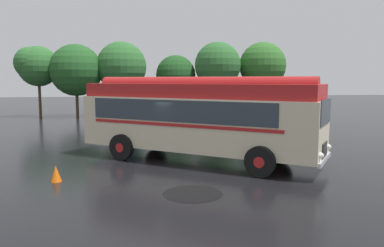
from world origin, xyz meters
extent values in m
plane|color=black|center=(0.00, 0.00, 0.00)|extent=(120.00, 120.00, 0.00)
cube|color=beige|center=(0.49, -0.44, 1.60)|extent=(9.57, 7.88, 2.10)
cube|color=red|center=(0.49, -0.44, 2.93)|extent=(9.29, 7.60, 0.56)
cylinder|color=red|center=(0.49, -0.44, 3.19)|extent=(8.05, 6.05, 0.60)
cube|color=#2D3842|center=(0.99, 0.76, 2.17)|extent=(6.51, 4.71, 0.84)
cube|color=#2D3842|center=(-0.49, -1.29, 2.17)|extent=(6.51, 4.71, 0.84)
cube|color=red|center=(1.07, 0.70, 1.63)|extent=(6.67, 4.82, 0.12)
cube|color=red|center=(-0.41, -1.35, 1.63)|extent=(6.67, 4.82, 0.12)
cube|color=#2D3842|center=(4.56, -3.38, 2.27)|extent=(1.32, 1.80, 0.88)
cube|color=black|center=(4.56, -3.38, 0.90)|extent=(0.58, 0.76, 0.56)
cube|color=silver|center=(4.58, -3.39, 0.57)|extent=(1.47, 1.98, 0.16)
sphere|color=white|center=(5.10, -2.66, 0.87)|extent=(0.22, 0.22, 0.22)
sphere|color=white|center=(4.04, -4.12, 0.87)|extent=(0.22, 0.22, 0.22)
cylinder|color=black|center=(3.77, -1.20, 0.55)|extent=(1.06, 0.87, 1.10)
cylinder|color=red|center=(3.77, -1.20, 0.55)|extent=(0.50, 0.48, 0.39)
cylinder|color=black|center=(2.25, -3.31, 0.55)|extent=(1.06, 0.87, 1.10)
cylinder|color=red|center=(2.25, -3.31, 0.55)|extent=(0.50, 0.48, 0.39)
cylinder|color=black|center=(-1.10, 2.31, 0.55)|extent=(1.06, 0.87, 1.10)
cylinder|color=red|center=(-1.10, 2.31, 0.55)|extent=(0.50, 0.48, 0.39)
cylinder|color=black|center=(-2.62, 0.20, 0.55)|extent=(1.06, 0.87, 1.10)
cylinder|color=red|center=(-2.62, 0.20, 0.55)|extent=(0.50, 0.48, 0.39)
cube|color=navy|center=(-2.68, 13.30, 0.67)|extent=(1.80, 4.24, 0.70)
cube|color=navy|center=(-2.68, 13.45, 1.34)|extent=(1.55, 2.22, 0.64)
cube|color=#2D3842|center=(-1.92, 13.43, 1.34)|extent=(0.07, 1.93, 0.50)
cube|color=#2D3842|center=(-3.44, 13.46, 1.34)|extent=(0.07, 1.93, 0.50)
cylinder|color=black|center=(-1.83, 11.97, 0.32)|extent=(0.21, 0.64, 0.64)
cylinder|color=black|center=(-3.59, 12.02, 0.32)|extent=(0.21, 0.64, 0.64)
cylinder|color=black|center=(-1.77, 14.58, 0.32)|extent=(0.21, 0.64, 0.64)
cylinder|color=black|center=(-3.53, 14.62, 0.32)|extent=(0.21, 0.64, 0.64)
cube|color=#4C5156|center=(0.22, 14.26, 0.67)|extent=(2.07, 4.34, 0.70)
cube|color=#4C5156|center=(0.20, 14.41, 1.34)|extent=(1.69, 2.31, 0.64)
cube|color=#2D3842|center=(0.96, 14.48, 1.34)|extent=(0.20, 1.93, 0.50)
cube|color=#2D3842|center=(-0.55, 14.34, 1.34)|extent=(0.20, 1.93, 0.50)
cylinder|color=black|center=(1.21, 13.05, 0.32)|extent=(0.26, 0.66, 0.64)
cylinder|color=black|center=(-0.54, 12.89, 0.32)|extent=(0.26, 0.66, 0.64)
cylinder|color=black|center=(0.98, 15.64, 0.32)|extent=(0.26, 0.66, 0.64)
cylinder|color=black|center=(-0.78, 15.48, 0.32)|extent=(0.26, 0.66, 0.64)
cylinder|color=#4C3823|center=(-10.65, 19.77, 1.60)|extent=(0.25, 0.25, 3.20)
sphere|color=#2D662D|center=(-10.65, 19.77, 4.54)|extent=(3.58, 3.58, 3.58)
sphere|color=#2D662D|center=(-11.22, 19.56, 4.83)|extent=(2.85, 2.85, 2.85)
cylinder|color=#4C3823|center=(-7.32, 19.24, 1.23)|extent=(0.26, 0.26, 2.47)
sphere|color=#235623|center=(-7.32, 19.24, 4.20)|extent=(4.61, 4.61, 4.61)
sphere|color=#235623|center=(-7.01, 19.51, 4.50)|extent=(3.30, 3.30, 3.30)
cylinder|color=#4C3823|center=(-3.34, 19.51, 1.42)|extent=(0.29, 0.29, 2.84)
sphere|color=#2D662D|center=(-3.34, 19.51, 4.54)|extent=(4.54, 4.54, 4.54)
sphere|color=#2D662D|center=(-3.01, 19.17, 4.67)|extent=(3.56, 3.56, 3.56)
cylinder|color=#4C3823|center=(1.74, 20.41, 1.19)|extent=(0.28, 0.28, 2.38)
sphere|color=#1E4C1E|center=(1.74, 20.41, 3.79)|extent=(3.78, 3.78, 3.78)
sphere|color=#1E4C1E|center=(1.80, 20.09, 3.98)|extent=(2.37, 2.37, 2.37)
cylinder|color=#4C3823|center=(5.57, 19.25, 1.54)|extent=(0.33, 0.33, 3.09)
sphere|color=#2D662D|center=(5.57, 19.25, 4.71)|extent=(4.34, 4.34, 4.34)
sphere|color=#2D662D|center=(5.55, 19.10, 4.95)|extent=(3.11, 3.11, 3.11)
cylinder|color=#4C3823|center=(10.11, 19.66, 1.52)|extent=(0.29, 0.29, 3.03)
sphere|color=#336B28|center=(10.11, 19.66, 4.72)|extent=(4.50, 4.50, 4.50)
sphere|color=#336B28|center=(9.86, 19.90, 4.66)|extent=(2.83, 2.83, 2.83)
cone|color=orange|center=(-4.65, -2.88, 0.28)|extent=(0.36, 0.36, 0.55)
cylinder|color=black|center=(-0.34, -4.85, 0.00)|extent=(1.80, 1.80, 0.01)
camera|label=1|loc=(-1.91, -15.53, 3.38)|focal=35.00mm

